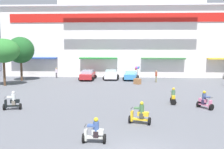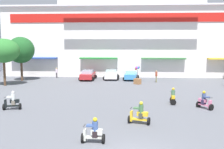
{
  "view_description": "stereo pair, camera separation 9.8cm",
  "coord_description": "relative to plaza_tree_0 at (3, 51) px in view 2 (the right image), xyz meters",
  "views": [
    {
      "loc": [
        -0.37,
        -11.97,
        5.53
      ],
      "look_at": [
        -2.31,
        19.7,
        1.69
      ],
      "focal_mm": 42.13,
      "sensor_mm": 36.0,
      "label": 1
    },
    {
      "loc": [
        -0.27,
        -11.97,
        5.53
      ],
      "look_at": [
        -2.31,
        19.7,
        1.69
      ],
      "focal_mm": 42.13,
      "sensor_mm": 36.0,
      "label": 2
    }
  ],
  "objects": [
    {
      "name": "ground_plane",
      "position": [
        16.29,
        -7.71,
        -4.5
      ],
      "size": [
        128.0,
        128.0,
        0.0
      ],
      "primitive_type": "plane",
      "color": "#595C63"
    },
    {
      "name": "colonial_building",
      "position": [
        16.29,
        14.85,
        4.84
      ],
      "size": [
        42.19,
        15.31,
        22.18
      ],
      "color": "white",
      "rests_on": "ground"
    },
    {
      "name": "plaza_tree_0",
      "position": [
        0.0,
        0.0,
        0.0
      ],
      "size": [
        4.1,
        3.65,
        6.07
      ],
      "color": "#523927",
      "rests_on": "ground"
    },
    {
      "name": "plaza_tree_2",
      "position": [
        0.39,
        4.52,
        -0.03
      ],
      "size": [
        3.87,
        3.83,
        6.38
      ],
      "color": "brown",
      "rests_on": "ground"
    },
    {
      "name": "parked_car_0",
      "position": [
        9.9,
        6.1,
        -3.76
      ],
      "size": [
        2.42,
        4.33,
        1.46
      ],
      "color": "#AD2428",
      "rests_on": "ground"
    },
    {
      "name": "parked_car_1",
      "position": [
        13.36,
        6.81,
        -3.75
      ],
      "size": [
        2.48,
        3.94,
        1.49
      ],
      "color": "white",
      "rests_on": "ground"
    },
    {
      "name": "parked_car_2",
      "position": [
        16.38,
        6.54,
        -3.76
      ],
      "size": [
        2.52,
        4.16,
        1.46
      ],
      "color": "#3B85C2",
      "rests_on": "ground"
    },
    {
      "name": "scooter_rider_0",
      "position": [
        6.38,
        -11.92,
        -3.85
      ],
      "size": [
        1.5,
        0.79,
        1.58
      ],
      "color": "black",
      "rests_on": "ground"
    },
    {
      "name": "scooter_rider_2",
      "position": [
        20.05,
        -8.91,
        -3.89
      ],
      "size": [
        0.65,
        1.35,
        1.51
      ],
      "color": "black",
      "rests_on": "ground"
    },
    {
      "name": "scooter_rider_3",
      "position": [
        14.1,
        -18.75,
        -3.91
      ],
      "size": [
        1.31,
        0.55,
        1.46
      ],
      "color": "black",
      "rests_on": "ground"
    },
    {
      "name": "scooter_rider_4",
      "position": [
        16.77,
        -15.15,
        -3.85
      ],
      "size": [
        1.57,
        0.9,
        1.58
      ],
      "color": "black",
      "rests_on": "ground"
    },
    {
      "name": "scooter_rider_5",
      "position": [
        22.41,
        -10.59,
        -3.88
      ],
      "size": [
        1.27,
        1.44,
        1.52
      ],
      "color": "black",
      "rests_on": "ground"
    },
    {
      "name": "pedestrian_0",
      "position": [
        4.65,
        7.77,
        -3.57
      ],
      "size": [
        0.51,
        0.51,
        1.63
      ],
      "color": "#423C42",
      "rests_on": "ground"
    },
    {
      "name": "pedestrian_1",
      "position": [
        19.88,
        4.11,
        -3.53
      ],
      "size": [
        0.34,
        0.34,
        1.69
      ],
      "color": "#7B7750",
      "rests_on": "ground"
    },
    {
      "name": "balloon_vendor_cart",
      "position": [
        17.18,
        2.36,
        -3.52
      ],
      "size": [
        1.06,
        1.06,
        2.49
      ],
      "color": "#98663E",
      "rests_on": "ground"
    }
  ]
}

